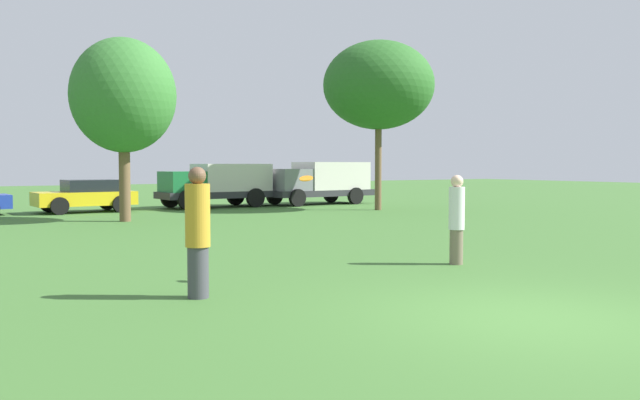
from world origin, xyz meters
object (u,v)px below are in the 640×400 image
person_thrower (198,232)px  delivery_truck_green (218,183)px  tree_2 (379,85)px  person_catcher (457,218)px  delivery_truck_grey (320,181)px  parked_car_yellow (86,195)px  frisbee (306,178)px  tree_1 (123,96)px

person_thrower → delivery_truck_green: delivery_truck_green is taller
tree_2 → delivery_truck_green: 8.44m
person_catcher → delivery_truck_grey: bearing=-118.6°
parked_car_yellow → delivery_truck_green: (5.82, 0.20, 0.42)m
person_catcher → tree_2: (7.88, 13.27, 4.39)m
person_catcher → delivery_truck_grey: size_ratio=0.31×
person_catcher → delivery_truck_green: delivery_truck_green is taller
tree_2 → delivery_truck_green: tree_2 is taller
person_thrower → tree_2: bearing=40.9°
person_catcher → frisbee: (-3.46, -0.18, 0.81)m
delivery_truck_grey → person_catcher: bearing=63.1°
tree_1 → parked_car_yellow: bearing=91.9°
tree_1 → parked_car_yellow: (-0.17, 5.22, -3.55)m
delivery_truck_grey → frisbee: bearing=54.8°
delivery_truck_grey → person_thrower: bearing=51.0°
person_thrower → tree_1: 14.23m
tree_1 → delivery_truck_green: tree_1 is taller
person_catcher → parked_car_yellow: size_ratio=0.44×
person_thrower → tree_1: bearing=74.3°
delivery_truck_grey → parked_car_yellow: bearing=-4.4°
parked_car_yellow → frisbee: bearing=85.4°
person_thrower → frisbee: bearing=3.5°
person_catcher → tree_1: bearing=-82.7°
tree_1 → delivery_truck_green: 8.44m
delivery_truck_green → delivery_truck_grey: size_ratio=0.97×
person_catcher → tree_2: bearing=-125.7°
tree_2 → delivery_truck_grey: 6.38m
frisbee → tree_2: size_ratio=0.03×
person_catcher → frisbee: frisbee is taller
person_thrower → parked_car_yellow: size_ratio=0.48×
person_thrower → tree_1: (2.56, 13.60, 3.28)m
frisbee → delivery_truck_green: (6.24, 18.73, -0.59)m
tree_1 → delivery_truck_grey: bearing=24.9°
person_catcher → delivery_truck_grey: 19.79m
person_catcher → parked_car_yellow: person_catcher is taller
delivery_truck_green → frisbee: bearing=68.3°
delivery_truck_grey → tree_1: bearing=21.6°
frisbee → tree_1: tree_1 is taller
person_catcher → delivery_truck_green: (2.77, 18.55, 0.22)m
person_thrower → delivery_truck_green: 20.73m
parked_car_yellow → delivery_truck_grey: bearing=175.6°
frisbee → parked_car_yellow: bearing=88.7°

